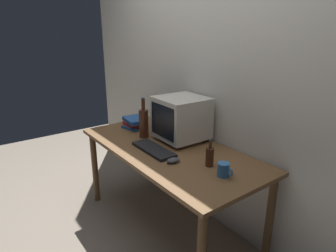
{
  "coord_description": "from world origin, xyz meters",
  "views": [
    {
      "loc": [
        1.72,
        -1.28,
        1.64
      ],
      "look_at": [
        0.0,
        0.0,
        0.93
      ],
      "focal_mm": 30.95,
      "sensor_mm": 36.0,
      "label": 1
    }
  ],
  "objects_px": {
    "computer_mouse": "(173,160)",
    "bottle_short": "(210,156)",
    "crt_monitor": "(181,118)",
    "bottle_tall": "(144,122)",
    "mug": "(224,170)",
    "keyboard": "(153,149)",
    "book_stack": "(135,123)"
  },
  "relations": [
    {
      "from": "computer_mouse",
      "to": "keyboard",
      "type": "bearing_deg",
      "value": -171.81
    },
    {
      "from": "bottle_short",
      "to": "mug",
      "type": "relative_size",
      "value": 1.65
    },
    {
      "from": "bottle_short",
      "to": "mug",
      "type": "distance_m",
      "value": 0.17
    },
    {
      "from": "crt_monitor",
      "to": "bottle_tall",
      "type": "xyz_separation_m",
      "value": [
        -0.25,
        -0.22,
        -0.06
      ]
    },
    {
      "from": "computer_mouse",
      "to": "book_stack",
      "type": "relative_size",
      "value": 0.38
    },
    {
      "from": "bottle_tall",
      "to": "keyboard",
      "type": "bearing_deg",
      "value": -18.95
    },
    {
      "from": "crt_monitor",
      "to": "bottle_tall",
      "type": "distance_m",
      "value": 0.33
    },
    {
      "from": "keyboard",
      "to": "computer_mouse",
      "type": "bearing_deg",
      "value": -1.14
    },
    {
      "from": "bottle_short",
      "to": "computer_mouse",
      "type": "bearing_deg",
      "value": -137.52
    },
    {
      "from": "keyboard",
      "to": "mug",
      "type": "relative_size",
      "value": 3.5
    },
    {
      "from": "crt_monitor",
      "to": "book_stack",
      "type": "distance_m",
      "value": 0.55
    },
    {
      "from": "crt_monitor",
      "to": "keyboard",
      "type": "distance_m",
      "value": 0.37
    },
    {
      "from": "keyboard",
      "to": "book_stack",
      "type": "xyz_separation_m",
      "value": [
        -0.57,
        0.17,
        0.04
      ]
    },
    {
      "from": "computer_mouse",
      "to": "bottle_short",
      "type": "bearing_deg",
      "value": 52.48
    },
    {
      "from": "crt_monitor",
      "to": "computer_mouse",
      "type": "bearing_deg",
      "value": -45.95
    },
    {
      "from": "keyboard",
      "to": "bottle_short",
      "type": "relative_size",
      "value": 2.12
    },
    {
      "from": "keyboard",
      "to": "bottle_tall",
      "type": "relative_size",
      "value": 1.18
    },
    {
      "from": "keyboard",
      "to": "book_stack",
      "type": "height_order",
      "value": "book_stack"
    },
    {
      "from": "bottle_short",
      "to": "book_stack",
      "type": "xyz_separation_m",
      "value": [
        -1.01,
        0.0,
        -0.02
      ]
    },
    {
      "from": "book_stack",
      "to": "mug",
      "type": "xyz_separation_m",
      "value": [
        1.18,
        -0.03,
        -0.01
      ]
    },
    {
      "from": "keyboard",
      "to": "book_stack",
      "type": "distance_m",
      "value": 0.59
    },
    {
      "from": "bottle_tall",
      "to": "mug",
      "type": "relative_size",
      "value": 2.97
    },
    {
      "from": "crt_monitor",
      "to": "bottle_tall",
      "type": "height_order",
      "value": "crt_monitor"
    },
    {
      "from": "mug",
      "to": "computer_mouse",
      "type": "bearing_deg",
      "value": -157.93
    },
    {
      "from": "bottle_short",
      "to": "mug",
      "type": "height_order",
      "value": "bottle_short"
    },
    {
      "from": "bottle_short",
      "to": "book_stack",
      "type": "height_order",
      "value": "bottle_short"
    },
    {
      "from": "computer_mouse",
      "to": "crt_monitor",
      "type": "bearing_deg",
      "value": 144.04
    },
    {
      "from": "crt_monitor",
      "to": "keyboard",
      "type": "bearing_deg",
      "value": -80.01
    },
    {
      "from": "bottle_short",
      "to": "book_stack",
      "type": "bearing_deg",
      "value": 179.88
    },
    {
      "from": "keyboard",
      "to": "computer_mouse",
      "type": "distance_m",
      "value": 0.26
    },
    {
      "from": "crt_monitor",
      "to": "computer_mouse",
      "type": "distance_m",
      "value": 0.49
    },
    {
      "from": "book_stack",
      "to": "mug",
      "type": "relative_size",
      "value": 2.17
    }
  ]
}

